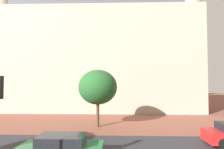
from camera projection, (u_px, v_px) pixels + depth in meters
name	position (u px, v px, depth m)	size (l,w,h in m)	color
ground_plane	(109.00, 147.00, 12.47)	(120.00, 120.00, 0.00)	brown
landmark_building	(96.00, 48.00, 31.98)	(29.17, 13.86, 36.46)	#B2A893
car_green	(62.00, 149.00, 10.12)	(4.30, 1.93, 1.38)	#287042
tree_curb_far	(98.00, 87.00, 18.19)	(3.61, 3.61, 5.30)	#4C3823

